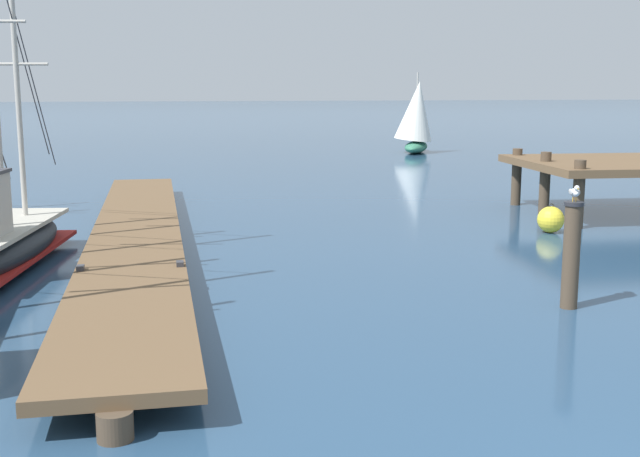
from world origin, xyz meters
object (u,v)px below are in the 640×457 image
Objects in this scene: perched_seagull at (575,192)px; mooring_buoy at (551,220)px; mooring_piling at (571,253)px; distant_sailboat at (416,117)px.

perched_seagull is 6.92m from mooring_buoy.
mooring_piling is 0.95m from perched_seagull.
distant_sailboat reaches higher than mooring_buoy.
perched_seagull is at bearing -104.58° from distant_sailboat.
mooring_buoy is 0.17× the size of distant_sailboat.
perched_seagull reaches higher than mooring_buoy.
perched_seagull is 0.09× the size of distant_sailboat.
mooring_piling is 0.40× the size of distant_sailboat.
distant_sailboat reaches higher than perched_seagull.
mooring_buoy is 23.52m from distant_sailboat.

